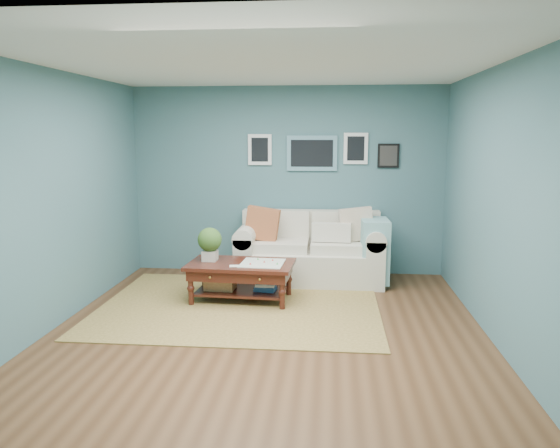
# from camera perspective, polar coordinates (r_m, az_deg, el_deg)

# --- Properties ---
(room_shell) EXTENTS (5.00, 5.02, 2.70)m
(room_shell) POSITION_cam_1_polar(r_m,az_deg,el_deg) (5.52, -1.20, 2.42)
(room_shell) COLOR brown
(room_shell) RESTS_ON ground
(area_rug) EXTENTS (3.27, 2.62, 0.01)m
(area_rug) POSITION_cam_1_polar(r_m,az_deg,el_deg) (6.60, -4.18, -8.47)
(area_rug) COLOR brown
(area_rug) RESTS_ON ground
(loveseat) EXTENTS (2.06, 0.93, 1.06)m
(loveseat) POSITION_cam_1_polar(r_m,az_deg,el_deg) (7.59, 3.82, -2.76)
(loveseat) COLOR beige
(loveseat) RESTS_ON ground
(coffee_table) EXTENTS (1.31, 0.81, 0.89)m
(coffee_table) POSITION_cam_1_polar(r_m,az_deg,el_deg) (6.72, -4.65, -4.69)
(coffee_table) COLOR #361A10
(coffee_table) RESTS_ON ground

